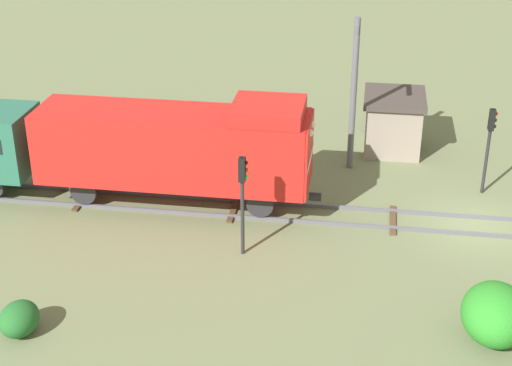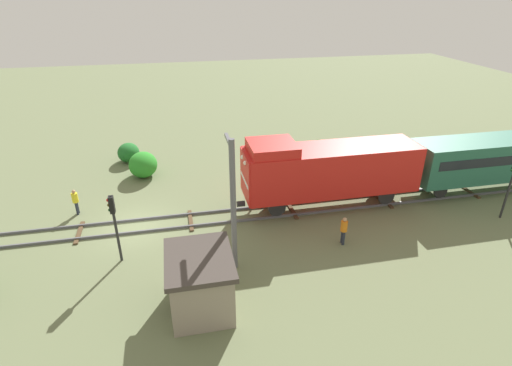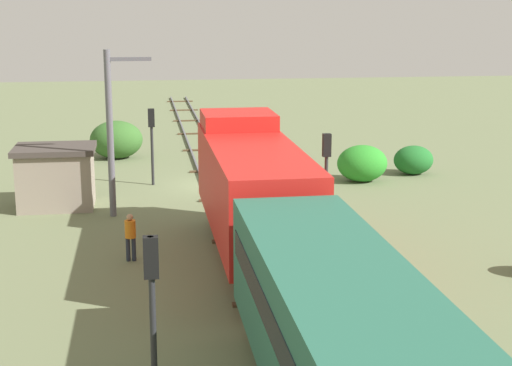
{
  "view_description": "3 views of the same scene",
  "coord_description": "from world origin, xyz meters",
  "px_view_note": "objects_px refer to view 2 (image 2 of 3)",
  "views": [
    {
      "loc": [
        -28.33,
        4.52,
        15.19
      ],
      "look_at": [
        -0.26,
        8.81,
        1.43
      ],
      "focal_mm": 55.0,
      "sensor_mm": 36.0,
      "label": 1
    },
    {
      "loc": [
        21.48,
        2.84,
        13.07
      ],
      "look_at": [
        -1.49,
        7.71,
        1.46
      ],
      "focal_mm": 28.0,
      "sensor_mm": 36.0,
      "label": 2
    },
    {
      "loc": [
        3.72,
        38.07,
        8.69
      ],
      "look_at": [
        -0.7,
        8.31,
        1.93
      ],
      "focal_mm": 55.0,
      "sensor_mm": 36.0,
      "label": 3
    }
  ],
  "objects_px": {
    "passenger_car_leading": "(509,155)",
    "relay_hut": "(200,282)",
    "worker_near_track": "(75,200)",
    "catenary_mast": "(233,203)",
    "traffic_signal_far": "(512,177)",
    "traffic_signal_mid": "(266,153)",
    "traffic_signal_near": "(114,217)",
    "locomotive": "(328,168)",
    "worker_by_signal": "(344,229)"
  },
  "relations": [
    {
      "from": "worker_by_signal",
      "to": "locomotive",
      "type": "bearing_deg",
      "value": -91.92
    },
    {
      "from": "worker_by_signal",
      "to": "worker_near_track",
      "type": "bearing_deg",
      "value": -17.89
    },
    {
      "from": "locomotive",
      "to": "relay_hut",
      "type": "bearing_deg",
      "value": -49.37
    },
    {
      "from": "traffic_signal_mid",
      "to": "worker_by_signal",
      "type": "xyz_separation_m",
      "value": [
        7.6,
        2.67,
        -1.74
      ]
    },
    {
      "from": "worker_near_track",
      "to": "catenary_mast",
      "type": "bearing_deg",
      "value": 57.05
    },
    {
      "from": "worker_near_track",
      "to": "relay_hut",
      "type": "distance_m",
      "value": 12.14
    },
    {
      "from": "locomotive",
      "to": "relay_hut",
      "type": "height_order",
      "value": "locomotive"
    },
    {
      "from": "traffic_signal_far",
      "to": "worker_near_track",
      "type": "height_order",
      "value": "traffic_signal_far"
    },
    {
      "from": "traffic_signal_mid",
      "to": "relay_hut",
      "type": "height_order",
      "value": "traffic_signal_mid"
    },
    {
      "from": "traffic_signal_far",
      "to": "worker_by_signal",
      "type": "xyz_separation_m",
      "value": [
        0.6,
        -10.84,
        -1.83
      ]
    },
    {
      "from": "locomotive",
      "to": "relay_hut",
      "type": "relative_size",
      "value": 3.31
    },
    {
      "from": "passenger_car_leading",
      "to": "traffic_signal_mid",
      "type": "xyz_separation_m",
      "value": [
        -3.4,
        -16.56,
        0.21
      ]
    },
    {
      "from": "passenger_car_leading",
      "to": "relay_hut",
      "type": "distance_m",
      "value": 23.34
    },
    {
      "from": "traffic_signal_far",
      "to": "passenger_car_leading",
      "type": "bearing_deg",
      "value": 139.79
    },
    {
      "from": "traffic_signal_near",
      "to": "relay_hut",
      "type": "relative_size",
      "value": 1.09
    },
    {
      "from": "worker_near_track",
      "to": "catenary_mast",
      "type": "relative_size",
      "value": 0.24
    },
    {
      "from": "worker_by_signal",
      "to": "traffic_signal_near",
      "type": "bearing_deg",
      "value": 0.84
    },
    {
      "from": "traffic_signal_mid",
      "to": "catenary_mast",
      "type": "xyz_separation_m",
      "value": [
        8.33,
        -3.6,
        1.02
      ]
    },
    {
      "from": "relay_hut",
      "to": "worker_near_track",
      "type": "bearing_deg",
      "value": -144.65
    },
    {
      "from": "worker_near_track",
      "to": "catenary_mast",
      "type": "distance_m",
      "value": 11.89
    },
    {
      "from": "traffic_signal_near",
      "to": "passenger_car_leading",
      "type": "bearing_deg",
      "value": 97.03
    },
    {
      "from": "traffic_signal_far",
      "to": "relay_hut",
      "type": "height_order",
      "value": "traffic_signal_far"
    },
    {
      "from": "traffic_signal_far",
      "to": "traffic_signal_near",
      "type": "bearing_deg",
      "value": -91.0
    },
    {
      "from": "locomotive",
      "to": "traffic_signal_mid",
      "type": "relative_size",
      "value": 2.96
    },
    {
      "from": "worker_by_signal",
      "to": "traffic_signal_mid",
      "type": "bearing_deg",
      "value": -65.09
    },
    {
      "from": "worker_near_track",
      "to": "relay_hut",
      "type": "xyz_separation_m",
      "value": [
        9.9,
        7.02,
        0.4
      ]
    },
    {
      "from": "locomotive",
      "to": "relay_hut",
      "type": "distance_m",
      "value": 11.6
    },
    {
      "from": "traffic_signal_mid",
      "to": "catenary_mast",
      "type": "bearing_deg",
      "value": -23.36
    },
    {
      "from": "traffic_signal_mid",
      "to": "traffic_signal_far",
      "type": "height_order",
      "value": "traffic_signal_far"
    },
    {
      "from": "passenger_car_leading",
      "to": "traffic_signal_near",
      "type": "bearing_deg",
      "value": -82.97
    },
    {
      "from": "locomotive",
      "to": "traffic_signal_mid",
      "type": "distance_m",
      "value": 4.68
    },
    {
      "from": "locomotive",
      "to": "passenger_car_leading",
      "type": "relative_size",
      "value": 0.83
    },
    {
      "from": "traffic_signal_far",
      "to": "catenary_mast",
      "type": "height_order",
      "value": "catenary_mast"
    },
    {
      "from": "worker_by_signal",
      "to": "catenary_mast",
      "type": "distance_m",
      "value": 6.88
    },
    {
      "from": "locomotive",
      "to": "traffic_signal_far",
      "type": "bearing_deg",
      "value": 70.72
    },
    {
      "from": "locomotive",
      "to": "traffic_signal_far",
      "type": "relative_size",
      "value": 2.86
    },
    {
      "from": "traffic_signal_mid",
      "to": "catenary_mast",
      "type": "distance_m",
      "value": 9.13
    },
    {
      "from": "catenary_mast",
      "to": "locomotive",
      "type": "bearing_deg",
      "value": 125.87
    },
    {
      "from": "locomotive",
      "to": "traffic_signal_far",
      "type": "distance_m",
      "value": 10.9
    },
    {
      "from": "worker_by_signal",
      "to": "relay_hut",
      "type": "relative_size",
      "value": 0.49
    },
    {
      "from": "locomotive",
      "to": "worker_near_track",
      "type": "height_order",
      "value": "locomotive"
    },
    {
      "from": "passenger_car_leading",
      "to": "worker_by_signal",
      "type": "height_order",
      "value": "passenger_car_leading"
    },
    {
      "from": "traffic_signal_near",
      "to": "relay_hut",
      "type": "distance_m",
      "value": 5.94
    },
    {
      "from": "worker_by_signal",
      "to": "catenary_mast",
      "type": "bearing_deg",
      "value": 12.22
    },
    {
      "from": "traffic_signal_far",
      "to": "relay_hut",
      "type": "xyz_separation_m",
      "value": [
        3.9,
        -19.03,
        -1.43
      ]
    },
    {
      "from": "traffic_signal_near",
      "to": "locomotive",
      "type": "bearing_deg",
      "value": 104.22
    },
    {
      "from": "locomotive",
      "to": "worker_near_track",
      "type": "xyz_separation_m",
      "value": [
        -2.4,
        -15.76,
        -1.78
      ]
    },
    {
      "from": "traffic_signal_near",
      "to": "traffic_signal_mid",
      "type": "bearing_deg",
      "value": 125.05
    },
    {
      "from": "traffic_signal_mid",
      "to": "worker_by_signal",
      "type": "distance_m",
      "value": 8.24
    },
    {
      "from": "worker_by_signal",
      "to": "relay_hut",
      "type": "distance_m",
      "value": 8.84
    }
  ]
}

